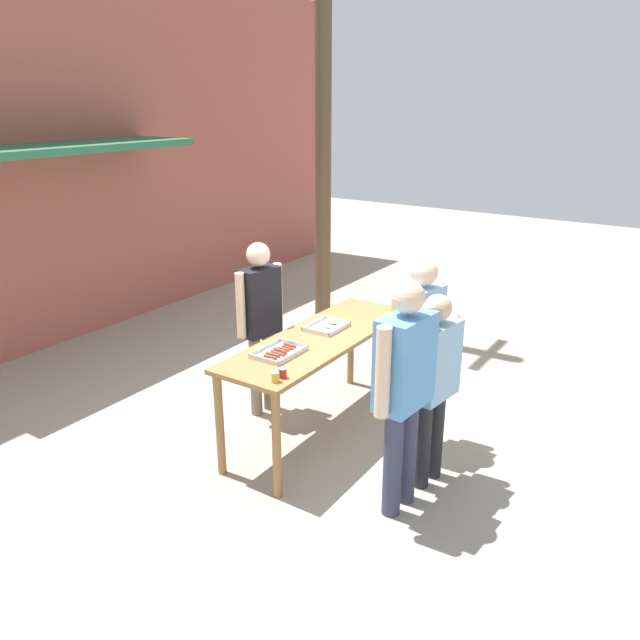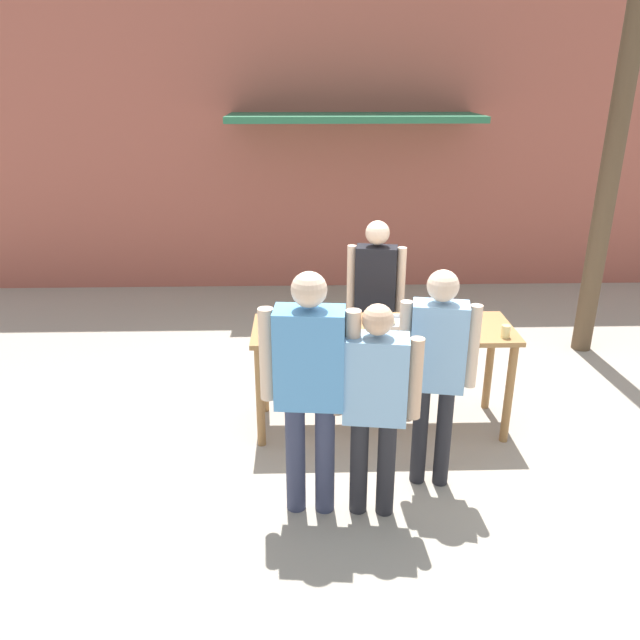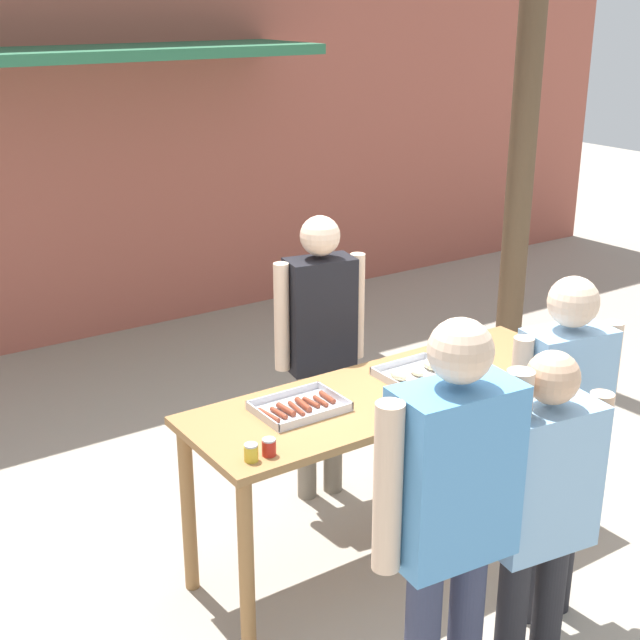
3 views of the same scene
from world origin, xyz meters
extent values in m
plane|color=#A39989|center=(0.00, 0.00, 0.00)|extent=(24.00, 24.00, 0.00)
cube|color=#A85647|center=(0.00, 4.00, 2.25)|extent=(12.00, 0.12, 4.50)
cube|color=#2D704C|center=(0.00, 3.45, 2.40)|extent=(3.20, 1.00, 0.08)
cube|color=olive|center=(0.00, 0.00, 0.92)|extent=(2.19, 0.70, 0.04)
cylinder|color=olive|center=(-1.03, -0.29, 0.45)|extent=(0.07, 0.07, 0.90)
cylinder|color=olive|center=(1.03, -0.29, 0.45)|extent=(0.07, 0.07, 0.90)
cylinder|color=olive|center=(-1.03, 0.29, 0.45)|extent=(0.07, 0.07, 0.90)
cylinder|color=olive|center=(1.03, 0.29, 0.45)|extent=(0.07, 0.07, 0.90)
cube|color=silver|center=(-0.53, 0.06, 0.95)|extent=(0.42, 0.30, 0.01)
cube|color=silver|center=(-0.53, -0.09, 0.97)|extent=(0.42, 0.01, 0.03)
cube|color=silver|center=(-0.53, 0.20, 0.97)|extent=(0.42, 0.01, 0.03)
cube|color=silver|center=(-0.73, 0.06, 0.97)|extent=(0.01, 0.30, 0.03)
cube|color=silver|center=(-0.32, 0.06, 0.97)|extent=(0.01, 0.30, 0.03)
cylinder|color=brown|center=(-0.70, 0.06, 0.96)|extent=(0.04, 0.15, 0.02)
cylinder|color=brown|center=(-0.65, 0.05, 0.96)|extent=(0.03, 0.12, 0.02)
cylinder|color=brown|center=(-0.60, 0.06, 0.96)|extent=(0.04, 0.13, 0.03)
cylinder|color=brown|center=(-0.55, 0.05, 0.96)|extent=(0.04, 0.15, 0.02)
cylinder|color=brown|center=(-0.51, 0.06, 0.96)|extent=(0.04, 0.14, 0.03)
cylinder|color=brown|center=(-0.46, 0.06, 0.96)|extent=(0.03, 0.12, 0.02)
cylinder|color=brown|center=(-0.41, 0.05, 0.96)|extent=(0.03, 0.11, 0.02)
cylinder|color=brown|center=(-0.36, 0.07, 0.96)|extent=(0.03, 0.12, 0.03)
cube|color=silver|center=(0.19, 0.06, 0.95)|extent=(0.38, 0.30, 0.01)
cube|color=silver|center=(0.19, -0.09, 0.97)|extent=(0.38, 0.01, 0.03)
cube|color=silver|center=(0.19, 0.20, 0.97)|extent=(0.38, 0.01, 0.03)
cube|color=silver|center=(0.01, 0.06, 0.97)|extent=(0.01, 0.30, 0.03)
cube|color=silver|center=(0.38, 0.06, 0.97)|extent=(0.01, 0.30, 0.03)
ellipsoid|color=beige|center=(0.08, 0.06, 0.97)|extent=(0.07, 0.11, 0.05)
ellipsoid|color=beige|center=(0.19, 0.05, 0.97)|extent=(0.06, 0.10, 0.04)
ellipsoid|color=beige|center=(0.30, 0.07, 0.97)|extent=(0.08, 0.12, 0.05)
cylinder|color=gold|center=(-0.96, -0.24, 0.98)|extent=(0.06, 0.06, 0.07)
cylinder|color=#B2B2B7|center=(-0.96, -0.24, 1.01)|extent=(0.06, 0.06, 0.01)
cylinder|color=#B22319|center=(-0.88, -0.24, 0.98)|extent=(0.06, 0.06, 0.07)
cylinder|color=#B2B2B7|center=(-0.88, -0.24, 1.01)|extent=(0.06, 0.06, 0.01)
cylinder|color=#DBC67A|center=(0.96, -0.24, 0.99)|extent=(0.07, 0.07, 0.10)
cylinder|color=#756B5B|center=(-0.07, 0.69, 0.41)|extent=(0.11, 0.11, 0.81)
cylinder|color=#756B5B|center=(0.09, 0.66, 0.41)|extent=(0.11, 0.11, 0.81)
cube|color=black|center=(0.01, 0.68, 1.14)|extent=(0.40, 0.27, 0.64)
sphere|color=beige|center=(0.01, 0.68, 1.59)|extent=(0.22, 0.22, 0.22)
cylinder|color=beige|center=(-0.22, 0.72, 1.15)|extent=(0.08, 0.08, 0.61)
cylinder|color=beige|center=(0.23, 0.64, 1.15)|extent=(0.08, 0.08, 0.61)
cylinder|color=#333851|center=(-0.53, -1.13, 0.43)|extent=(0.14, 0.14, 0.86)
cube|color=#5193D1|center=(-0.63, -1.12, 1.19)|extent=(0.48, 0.29, 0.68)
sphere|color=beige|center=(-0.63, -1.12, 1.67)|extent=(0.23, 0.23, 0.23)
cylinder|color=beige|center=(-0.35, -1.15, 1.21)|extent=(0.10, 0.10, 0.64)
cylinder|color=beige|center=(-0.91, -1.10, 1.21)|extent=(0.10, 0.10, 0.64)
cylinder|color=#232328|center=(0.37, -0.85, 0.41)|extent=(0.12, 0.12, 0.81)
cylinder|color=#232328|center=(0.20, -0.82, 0.41)|extent=(0.12, 0.12, 0.81)
cube|color=#84B2DB|center=(0.28, -0.84, 1.14)|extent=(0.42, 0.28, 0.64)
sphere|color=beige|center=(0.28, -0.84, 1.59)|extent=(0.22, 0.22, 0.22)
cylinder|color=beige|center=(0.51, -0.88, 1.15)|extent=(0.09, 0.09, 0.61)
cylinder|color=beige|center=(0.05, -0.79, 1.15)|extent=(0.09, 0.09, 0.61)
cylinder|color=#232328|center=(-0.10, -1.18, 0.38)|extent=(0.13, 0.13, 0.76)
cylinder|color=#232328|center=(-0.29, -1.15, 0.38)|extent=(0.13, 0.13, 0.76)
cube|color=#84B2DB|center=(-0.20, -1.17, 1.06)|extent=(0.45, 0.29, 0.60)
sphere|color=#DBAD89|center=(-0.20, -1.17, 1.48)|extent=(0.21, 0.21, 0.21)
cylinder|color=#DBAD89|center=(0.06, -1.20, 1.07)|extent=(0.09, 0.09, 0.57)
cylinder|color=#DBAD89|center=(-0.45, -1.13, 1.07)|extent=(0.09, 0.09, 0.57)
camera|label=1|loc=(-4.28, -2.82, 2.93)|focal=35.00mm
camera|label=2|loc=(-0.66, -4.81, 2.93)|focal=35.00mm
camera|label=3|loc=(-2.60, -3.18, 2.80)|focal=50.00mm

